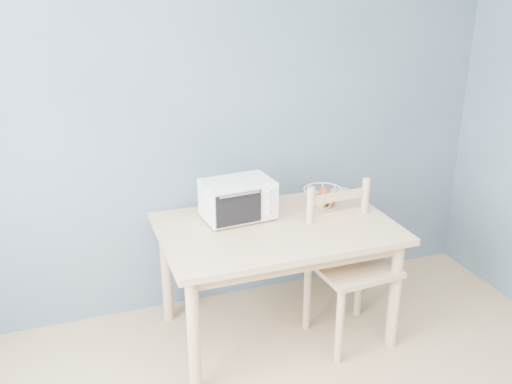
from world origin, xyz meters
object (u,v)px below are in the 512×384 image
object	(u,v)px
dining_table	(277,241)
toaster_oven	(235,199)
fruit_basket	(323,197)
dining_chair	(348,266)

from	to	relation	value
dining_table	toaster_oven	size ratio (longest dim) A/B	3.15
dining_table	fruit_basket	distance (m)	0.46
fruit_basket	dining_chair	xyz separation A→B (m)	(0.02, -0.35, -0.33)
toaster_oven	dining_chair	distance (m)	0.81
toaster_oven	dining_table	bearing A→B (deg)	-45.50
dining_table	fruit_basket	size ratio (longest dim) A/B	4.19
toaster_oven	dining_chair	xyz separation A→B (m)	(0.61, -0.34, -0.40)
fruit_basket	dining_chair	world-z (taller)	dining_chair
dining_table	toaster_oven	xyz separation A→B (m)	(-0.21, 0.17, 0.23)
toaster_oven	fruit_basket	distance (m)	0.60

